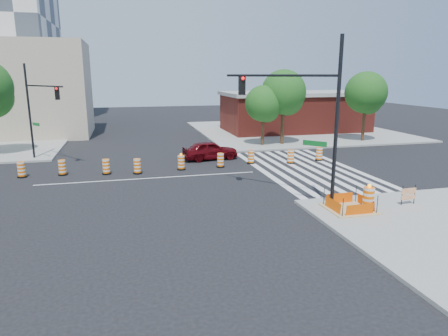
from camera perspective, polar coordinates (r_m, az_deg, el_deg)
The scene contains 24 objects.
ground at distance 26.30m, azimuth -10.55°, elevation -1.45°, with size 120.00×120.00×0.00m, color black.
sidewalk_ne at distance 48.02m, azimuth 9.93°, elevation 5.27°, with size 22.00×22.00×0.15m, color gray.
crosswalk_east at distance 29.03m, azimuth 11.53°, elevation -0.10°, with size 6.75×13.50×0.01m.
lane_centerline at distance 26.30m, azimuth -10.55°, elevation -1.44°, with size 14.00×0.12×0.01m, color silver.
excavation_pit at distance 20.47m, azimuth 17.45°, elevation -5.45°, with size 2.20×2.20×0.90m.
brick_storefront at distance 47.77m, azimuth 10.04°, elevation 7.93°, with size 16.50×8.50×4.60m.
beige_midrise at distance 48.61m, azimuth -27.11°, elevation 9.97°, with size 14.00×10.00×10.00m, color tan.
red_coupe at distance 31.46m, azimuth -2.01°, elevation 2.56°, with size 1.75×4.35×1.48m, color #53070C.
signal_pole_se at distance 20.32m, azimuth 11.26°, elevation 8.65°, with size 4.35×4.62×8.21m.
signal_pole_nw at distance 33.08m, azimuth -25.09°, elevation 8.33°, with size 3.28×4.52×7.23m.
pit_drum at distance 20.46m, azimuth 19.92°, elevation -4.25°, with size 0.67×0.67×1.32m.
barricade at distance 22.14m, azimuth 24.86°, elevation -3.37°, with size 0.86×0.09×1.01m.
tree_north_c at distance 37.04m, azimuth 5.66°, elevation 8.86°, with size 3.32×3.32×5.64m.
tree_north_d at distance 37.92m, azimuth 8.54°, elevation 10.30°, with size 4.14×4.14×7.04m.
tree_north_e at distance 41.72m, azimuth 19.62°, elevation 9.80°, with size 4.04×4.04×6.87m.
median_drum_1 at distance 29.15m, azimuth -26.95°, elevation -0.28°, with size 0.60×0.60×1.02m.
median_drum_2 at distance 28.67m, azimuth -22.10°, elevation -0.01°, with size 0.60×0.60×1.02m.
median_drum_3 at distance 27.95m, azimuth -16.47°, elevation 0.11°, with size 0.60×0.60×1.02m.
median_drum_4 at distance 27.58m, azimuth -12.27°, elevation 0.18°, with size 0.60×0.60×1.02m.
median_drum_5 at distance 28.23m, azimuth -6.14°, elevation 0.73°, with size 0.60×0.60×1.18m.
median_drum_6 at distance 28.82m, azimuth -0.51°, elevation 1.04°, with size 0.60×0.60×1.02m.
median_drum_7 at distance 30.09m, azimuth 3.87°, elevation 1.53°, with size 0.60×0.60×1.02m.
median_drum_8 at distance 30.49m, azimuth 9.50°, elevation 1.54°, with size 0.60×0.60×1.02m.
median_drum_9 at distance 31.96m, azimuth 13.45°, elevation 1.89°, with size 0.60×0.60×1.02m.
Camera 1 is at (-1.44, -25.43, 6.56)m, focal length 32.00 mm.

